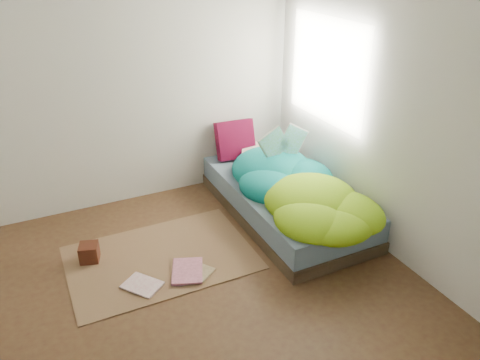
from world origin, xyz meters
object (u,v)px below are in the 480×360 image
bed (285,200)px  floor_book_b (172,272)px  wooden_box (89,252)px  open_book (284,133)px  floor_book_a (134,293)px  pillow_magenta (235,140)px

bed → floor_book_b: bed is taller
wooden_box → floor_book_b: 0.77m
floor_book_b → open_book: bearing=45.0°
bed → floor_book_a: 1.80m
bed → floor_book_b: size_ratio=5.80×
open_book → floor_book_b: 1.75m
pillow_magenta → floor_book_b: 1.83m
pillow_magenta → floor_book_b: size_ratio=1.23×
open_book → pillow_magenta: bearing=109.3°
floor_book_a → floor_book_b: bearing=-19.3°
floor_book_a → floor_book_b: floor_book_b is taller
wooden_box → floor_book_b: bearing=-40.2°
pillow_magenta → floor_book_a: pillow_magenta is taller
bed → wooden_box: bearing=178.1°
bed → pillow_magenta: (-0.16, 0.85, 0.38)m
pillow_magenta → wooden_box: size_ratio=2.67×
bed → floor_book_b: (-1.35, -0.43, -0.14)m
pillow_magenta → open_book: (0.24, -0.65, 0.27)m
open_book → floor_book_a: (-1.79, -0.75, -0.80)m
pillow_magenta → wooden_box: pillow_magenta is taller
floor_book_a → open_book: bearing=-14.7°
pillow_magenta → wooden_box: bearing=-152.4°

